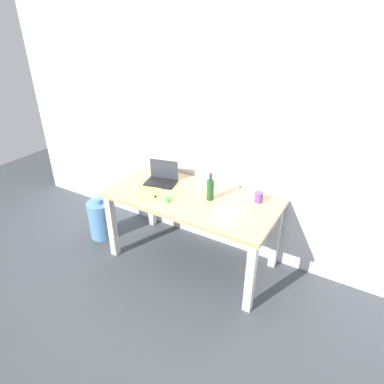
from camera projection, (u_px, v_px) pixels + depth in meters
ground_plane at (192, 259)px, 3.52m from camera, size 8.00×8.00×0.00m
back_wall at (216, 128)px, 3.24m from camera, size 5.20×0.08×2.60m
desk at (192, 206)px, 3.21m from camera, size 1.63×0.79×0.75m
laptop_left at (162, 178)px, 3.40m from camera, size 0.34×0.27×0.22m
beer_bottle at (210, 189)px, 3.07m from camera, size 0.07×0.07×0.27m
computer_mouse at (168, 199)px, 3.08m from camera, size 0.10×0.12×0.03m
coffee_mug at (259, 197)px, 3.06m from camera, size 0.08×0.08×0.09m
paper_sheet_front_right at (224, 215)px, 2.87m from camera, size 0.23×0.31×0.00m
paper_yellow_folder at (173, 196)px, 3.17m from camera, size 0.30×0.35×0.00m
paper_sheet_front_left at (148, 193)px, 3.22m from camera, size 0.30×0.35×0.00m
water_cooler_jug at (101, 219)px, 3.79m from camera, size 0.28×0.28×0.48m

